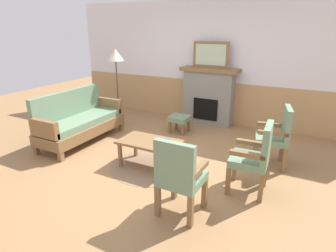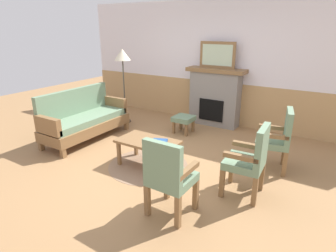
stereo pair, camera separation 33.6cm
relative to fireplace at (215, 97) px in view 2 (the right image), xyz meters
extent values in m
plane|color=#997047|center=(0.00, -2.35, -0.65)|extent=(14.00, 14.00, 0.00)
cube|color=white|center=(0.00, 0.25, 0.70)|extent=(7.20, 0.12, 2.70)
cube|color=tan|center=(0.00, 0.18, -0.18)|extent=(7.20, 0.02, 0.95)
cube|color=gray|center=(0.00, 0.00, -0.05)|extent=(1.10, 0.36, 1.20)
cube|color=black|center=(0.00, -0.19, -0.27)|extent=(0.56, 0.02, 0.48)
cube|color=brown|center=(0.00, 0.00, 0.59)|extent=(1.30, 0.44, 0.08)
cube|color=brown|center=(0.00, 0.00, 0.91)|extent=(0.80, 0.03, 0.56)
cube|color=#B2C6A8|center=(0.00, -0.02, 0.91)|extent=(0.68, 0.01, 0.44)
cube|color=brown|center=(-1.49, -3.01, -0.57)|extent=(0.08, 0.08, 0.16)
cube|color=brown|center=(-1.49, -1.33, -0.57)|extent=(0.08, 0.08, 0.16)
cube|color=brown|center=(-2.09, -3.01, -0.57)|extent=(0.08, 0.08, 0.16)
cube|color=brown|center=(-2.09, -1.33, -0.57)|extent=(0.08, 0.08, 0.16)
cube|color=brown|center=(-1.79, -2.17, -0.39)|extent=(0.70, 1.80, 0.20)
cube|color=gray|center=(-1.79, -2.17, -0.23)|extent=(0.60, 1.70, 0.12)
cube|color=gray|center=(-2.09, -2.17, 0.08)|extent=(0.10, 1.70, 0.50)
cube|color=brown|center=(-1.79, -3.02, -0.12)|extent=(0.60, 0.10, 0.30)
cube|color=brown|center=(-1.79, -1.32, -0.12)|extent=(0.60, 0.10, 0.30)
cube|color=brown|center=(-0.50, -2.70, -0.45)|extent=(0.05, 0.05, 0.40)
cube|color=brown|center=(0.34, -2.70, -0.45)|extent=(0.05, 0.05, 0.40)
cube|color=brown|center=(-0.50, -2.26, -0.45)|extent=(0.05, 0.05, 0.40)
cube|color=brown|center=(0.34, -2.26, -0.45)|extent=(0.05, 0.05, 0.40)
cube|color=brown|center=(-0.08, -2.48, -0.23)|extent=(0.96, 0.56, 0.04)
cylinder|color=#896B51|center=(-0.08, -2.48, -0.65)|extent=(1.29, 1.29, 0.01)
cube|color=navy|center=(0.11, -2.42, -0.20)|extent=(0.26, 0.21, 0.03)
cube|color=brown|center=(-0.48, -1.00, -0.52)|extent=(0.05, 0.05, 0.26)
cube|color=brown|center=(-0.18, -1.00, -0.52)|extent=(0.05, 0.05, 0.26)
cube|color=brown|center=(-0.48, -0.70, -0.52)|extent=(0.05, 0.05, 0.26)
cube|color=brown|center=(-0.18, -0.70, -0.52)|extent=(0.05, 0.05, 0.26)
cube|color=gray|center=(-0.33, -0.85, -0.34)|extent=(0.40, 0.40, 0.10)
cube|color=brown|center=(1.26, -2.69, -0.45)|extent=(0.06, 0.06, 0.40)
cube|color=brown|center=(1.24, -2.27, -0.45)|extent=(0.06, 0.06, 0.40)
cube|color=brown|center=(1.68, -2.67, -0.45)|extent=(0.06, 0.06, 0.40)
cube|color=brown|center=(1.66, -2.25, -0.45)|extent=(0.06, 0.06, 0.40)
cube|color=gray|center=(1.46, -2.47, -0.20)|extent=(0.50, 0.50, 0.10)
cube|color=gray|center=(1.66, -2.46, 0.09)|extent=(0.11, 0.48, 0.48)
cube|color=brown|center=(1.47, -2.67, -0.03)|extent=(0.44, 0.09, 0.06)
cube|color=brown|center=(1.45, -2.26, -0.03)|extent=(0.44, 0.09, 0.06)
cube|color=brown|center=(1.44, -1.78, -0.45)|extent=(0.07, 0.07, 0.40)
cube|color=brown|center=(1.36, -1.37, -0.45)|extent=(0.07, 0.07, 0.40)
cube|color=brown|center=(1.85, -1.70, -0.45)|extent=(0.07, 0.07, 0.40)
cube|color=brown|center=(1.77, -1.29, -0.45)|extent=(0.07, 0.07, 0.40)
cube|color=gray|center=(1.60, -1.53, -0.20)|extent=(0.57, 0.57, 0.10)
cube|color=gray|center=(1.80, -1.49, 0.09)|extent=(0.18, 0.49, 0.48)
cube|color=brown|center=(1.65, -1.73, -0.03)|extent=(0.45, 0.16, 0.06)
cube|color=brown|center=(1.56, -1.33, -0.03)|extent=(0.45, 0.16, 0.06)
cube|color=brown|center=(0.66, -3.10, -0.45)|extent=(0.06, 0.06, 0.40)
cube|color=brown|center=(1.08, -3.11, -0.45)|extent=(0.06, 0.06, 0.40)
cube|color=brown|center=(0.66, -3.52, -0.45)|extent=(0.06, 0.06, 0.40)
cube|color=brown|center=(1.08, -3.52, -0.45)|extent=(0.06, 0.06, 0.40)
cube|color=gray|center=(0.87, -3.31, -0.20)|extent=(0.49, 0.49, 0.10)
cube|color=gray|center=(0.87, -3.51, 0.09)|extent=(0.48, 0.09, 0.48)
cube|color=brown|center=(0.67, -3.31, -0.03)|extent=(0.08, 0.44, 0.06)
cube|color=brown|center=(1.08, -3.31, -0.03)|extent=(0.08, 0.44, 0.06)
cylinder|color=#332D28|center=(-1.85, -0.93, -0.64)|extent=(0.24, 0.24, 0.03)
cylinder|color=#4C473D|center=(-1.85, -0.93, 0.08)|extent=(0.03, 0.03, 1.40)
cone|color=beige|center=(-1.85, -0.93, 0.90)|extent=(0.36, 0.36, 0.25)
camera|label=1|loc=(2.07, -5.96, 1.48)|focal=30.11mm
camera|label=2|loc=(2.36, -5.80, 1.48)|focal=30.11mm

